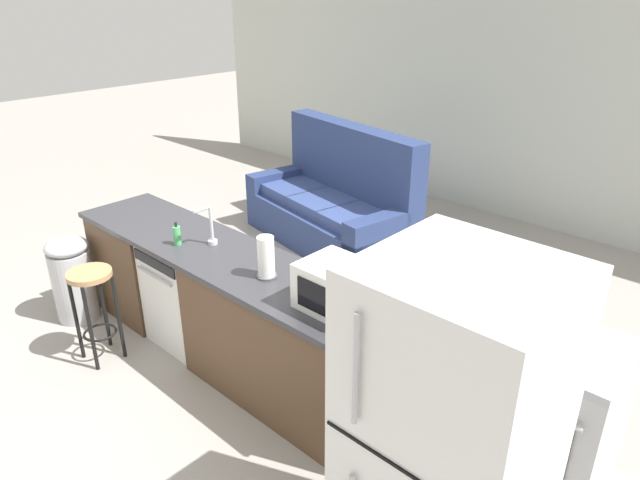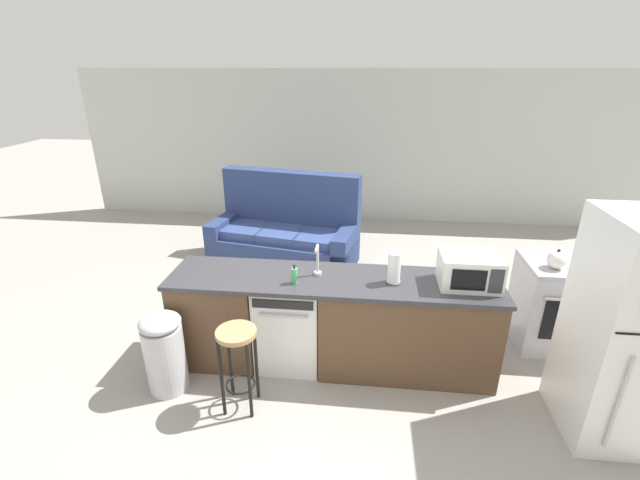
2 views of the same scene
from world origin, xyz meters
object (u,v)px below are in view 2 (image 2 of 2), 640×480
Objects in this scene: stove_range at (558,304)px; bar_stool at (238,353)px; kettle at (557,260)px; dishwasher at (290,322)px; refrigerator at (632,332)px; paper_towel_roll at (394,268)px; trash_bin at (165,352)px; soap_bottle at (294,276)px; microwave at (470,270)px; couch at (287,235)px.

stove_range is 1.22× the size of bar_stool.
kettle is 2.97m from bar_stool.
refrigerator is (2.60, -0.55, 0.45)m from dishwasher.
paper_towel_roll is 0.38× the size of bar_stool.
paper_towel_roll is at bearing -1.40° from dishwasher.
paper_towel_roll is at bearing 27.13° from bar_stool.
paper_towel_roll is at bearing 14.14° from trash_bin.
paper_towel_roll is at bearing -163.54° from kettle.
paper_towel_roll reaches higher than kettle.
bar_stool is (-0.38, -0.52, -0.44)m from soap_bottle.
kettle is 0.28× the size of bar_stool.
refrigerator is 0.99m from kettle.
refrigerator is 2.92m from bar_stool.
soap_bottle is (-1.48, -0.13, -0.07)m from microwave.
microwave is at bearing 1.93° from paper_towel_roll.
refrigerator is at bearing -42.35° from couch.
paper_towel_roll is 2.09m from trash_bin.
dishwasher is 1.68× the size of microwave.
dishwasher is at bearing 26.98° from trash_bin.
trash_bin is (-2.55, -0.51, -0.66)m from microwave.
dishwasher is 2.66m from stove_range.
bar_stool is (-1.86, -0.65, -0.50)m from microwave.
trash_bin is (-0.70, 0.14, -0.16)m from bar_stool.
paper_towel_roll reaches higher than bar_stool.
kettle reaches higher than dishwasher.
soap_bottle is 0.08× the size of couch.
soap_bottle is at bearing -166.86° from kettle.
microwave is at bearing 152.23° from refrigerator.
kettle is at bearing 9.85° from dishwasher.
couch is at bearing 131.95° from microwave.
paper_towel_roll is 2.70m from couch.
stove_range is at bearing 22.47° from bar_stool.
trash_bin is at bearing -101.57° from couch.
paper_towel_roll is (-1.67, 0.53, 0.16)m from refrigerator.
refrigerator reaches higher than trash_bin.
kettle is at bearing 25.84° from microwave.
stove_range is at bearing 37.16° from kettle.
bar_stool is (-2.90, -1.20, 0.08)m from stove_range.
trash_bin is at bearing -160.52° from soap_bottle.
stove_range is at bearing -28.82° from couch.
dishwasher is 1.11m from paper_towel_roll.
refrigerator reaches higher than kettle.
couch is at bearing 137.65° from refrigerator.
dishwasher is at bearing 168.07° from refrigerator.
couch reaches higher than soap_bottle.
bar_stool is 2.88m from couch.
bar_stool is at bearing -87.24° from couch.
paper_towel_roll reaches higher than microwave.
kettle is at bearing -142.84° from stove_range.
stove_range is 0.42× the size of couch.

